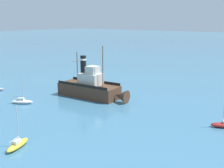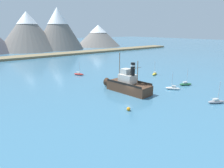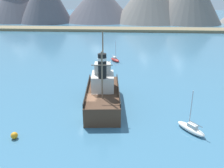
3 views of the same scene
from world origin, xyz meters
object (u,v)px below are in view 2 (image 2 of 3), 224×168
Objects in this scene: sailboat_red at (79,74)px; sailboat_white at (173,88)px; sailboat_yellow at (155,74)px; sailboat_green at (185,84)px; sailboat_grey at (216,101)px; old_tugboat at (127,85)px; mooring_buoy at (128,109)px.

sailboat_white is at bearing -71.01° from sailboat_red.
sailboat_green is (-4.12, -14.63, 0.00)m from sailboat_yellow.
sailboat_red is 35.69m from sailboat_green.
sailboat_white is (-6.36, -0.09, 0.00)m from sailboat_green.
sailboat_grey and sailboat_green have the same top height.
old_tugboat is 20.93m from sailboat_grey.
sailboat_red is 6.52× the size of mooring_buoy.
sailboat_green is 6.36m from sailboat_white.
sailboat_red is at bearing 141.92° from sailboat_yellow.
sailboat_grey reaches higher than mooring_buoy.
sailboat_red is (-9.22, 43.55, 0.00)m from sailboat_grey.
old_tugboat is 2.99× the size of sailboat_red.
mooring_buoy is at bearing -171.19° from sailboat_white.
old_tugboat is 2.99× the size of sailboat_green.
sailboat_grey and sailboat_yellow have the same top height.
sailboat_grey is 29.46m from sailboat_yellow.
mooring_buoy is (-17.80, 9.17, -0.05)m from sailboat_grey.
sailboat_red and sailboat_green have the same top height.
old_tugboat reaches higher than mooring_buoy.
old_tugboat is 24.86m from sailboat_red.
sailboat_grey is 1.00× the size of sailboat_red.
sailboat_green is at bearing -105.72° from sailboat_yellow.
old_tugboat is at bearing -90.05° from sailboat_red.
old_tugboat is 12.73m from sailboat_white.
sailboat_yellow and sailboat_white have the same top height.
sailboat_white is at bearing -179.22° from sailboat_green.
sailboat_grey is at bearing -122.91° from sailboat_green.
sailboat_red is at bearing 118.73° from sailboat_green.
old_tugboat is at bearing 148.77° from sailboat_white.
sailboat_yellow is at bearing 65.86° from sailboat_grey.
old_tugboat reaches higher than sailboat_white.
old_tugboat is at bearing 116.26° from sailboat_grey.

